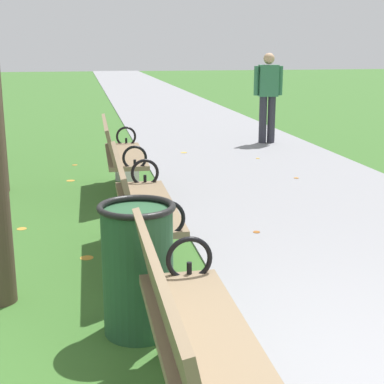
% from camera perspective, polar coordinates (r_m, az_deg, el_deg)
% --- Properties ---
extents(paved_walkway, '(3.19, 44.00, 0.02)m').
position_cam_1_polar(paved_walkway, '(20.36, -3.74, 9.34)').
color(paved_walkway, gray).
rests_on(paved_walkway, ground).
extents(park_bench_1, '(0.48, 1.60, 0.90)m').
position_cam_1_polar(park_bench_1, '(2.63, 0.33, -14.83)').
color(park_bench_1, '#7A664C').
rests_on(park_bench_1, ground).
extents(park_bench_2, '(0.49, 1.61, 0.90)m').
position_cam_1_polar(park_bench_2, '(4.76, -5.11, -1.32)').
color(park_bench_2, '#7A664C').
rests_on(park_bench_2, ground).
extents(park_bench_3, '(0.50, 1.61, 0.90)m').
position_cam_1_polar(park_bench_3, '(7.00, -7.08, 3.67)').
color(park_bench_3, '#7A664C').
rests_on(park_bench_3, ground).
extents(pedestrian_walking, '(0.53, 0.25, 1.62)m').
position_cam_1_polar(pedestrian_walking, '(10.67, 7.54, 9.70)').
color(pedestrian_walking, '#2D2D38').
rests_on(pedestrian_walking, paved_walkway).
extents(trash_bin, '(0.48, 0.48, 0.84)m').
position_cam_1_polar(trash_bin, '(3.61, -5.39, -7.56)').
color(trash_bin, '#234C2D').
rests_on(trash_bin, ground).
extents(scattered_leaves, '(5.18, 8.98, 0.02)m').
position_cam_1_polar(scattered_leaves, '(5.90, -7.57, -3.15)').
color(scattered_leaves, gold).
rests_on(scattered_leaves, ground).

